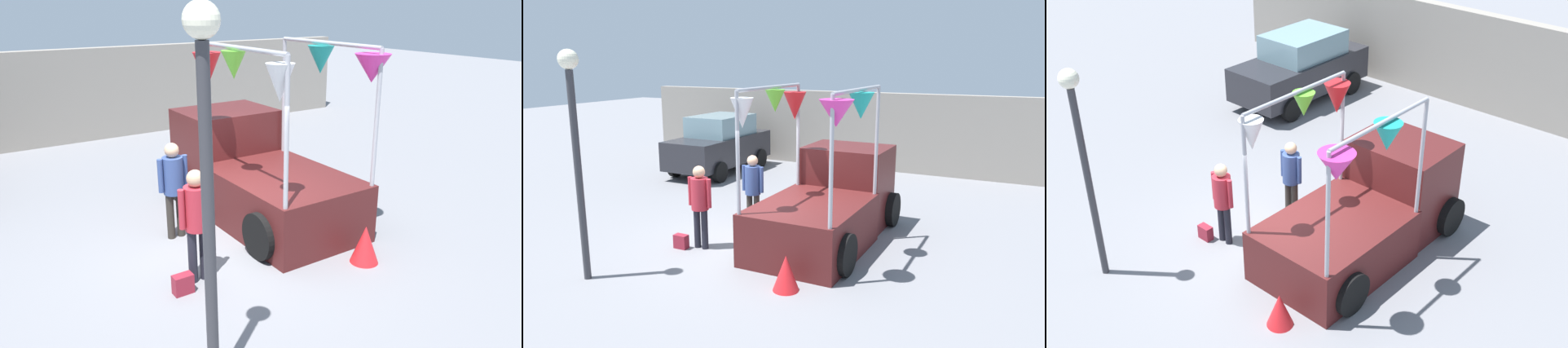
% 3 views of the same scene
% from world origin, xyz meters
% --- Properties ---
extents(ground_plane, '(60.00, 60.00, 0.00)m').
position_xyz_m(ground_plane, '(0.00, 0.00, 0.00)').
color(ground_plane, slate).
extents(vendor_truck, '(2.38, 4.09, 3.21)m').
position_xyz_m(vendor_truck, '(1.24, 1.17, 0.86)').
color(vendor_truck, '#4C1919').
rests_on(vendor_truck, ground).
extents(parked_car, '(1.88, 4.00, 1.88)m').
position_xyz_m(parked_car, '(-4.44, 5.45, 0.94)').
color(parked_car, '#26262B').
rests_on(parked_car, ground).
extents(person_customer, '(0.53, 0.34, 1.68)m').
position_xyz_m(person_customer, '(-0.82, -0.61, 1.01)').
color(person_customer, black).
rests_on(person_customer, ground).
extents(person_vendor, '(0.53, 0.34, 1.66)m').
position_xyz_m(person_vendor, '(-0.49, 0.88, 1.00)').
color(person_vendor, '#2D2823').
rests_on(person_vendor, ground).
extents(handbag, '(0.28, 0.16, 0.28)m').
position_xyz_m(handbag, '(-1.17, -0.81, 0.14)').
color(handbag, maroon).
rests_on(handbag, ground).
extents(street_lamp, '(0.32, 0.32, 3.86)m').
position_xyz_m(street_lamp, '(-1.71, -2.69, 2.52)').
color(street_lamp, '#333338').
rests_on(street_lamp, ground).
extents(brick_boundary_wall, '(18.00, 0.36, 2.60)m').
position_xyz_m(brick_boundary_wall, '(0.00, 8.21, 1.30)').
color(brick_boundary_wall, gray).
rests_on(brick_boundary_wall, ground).
extents(folded_kite_bundle_crimson, '(0.61, 0.61, 0.60)m').
position_xyz_m(folded_kite_bundle_crimson, '(1.55, -1.56, 0.30)').
color(folded_kite_bundle_crimson, red).
rests_on(folded_kite_bundle_crimson, ground).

